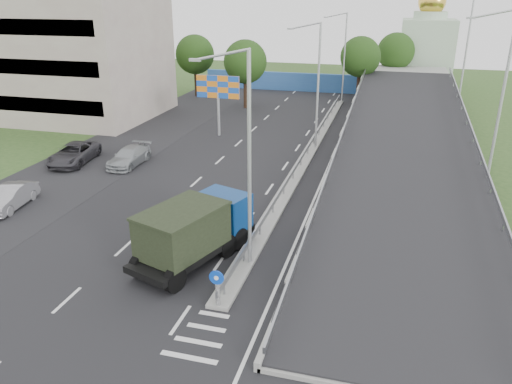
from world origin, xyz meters
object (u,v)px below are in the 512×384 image
(sign_bollard, at_px, (217,288))
(lamp_post_mid, at_px, (316,80))
(church, at_px, (427,48))
(parked_car_c, at_px, (74,154))
(billboard, at_px, (218,90))
(lamp_post_near, at_px, (245,151))
(parked_car_b, at_px, (10,197))
(dump_truck, at_px, (195,229))
(lamp_post_far, at_px, (343,53))
(parked_car_d, at_px, (129,157))

(sign_bollard, distance_m, lamp_post_mid, 24.30)
(church, xyz_separation_m, parked_car_c, (-27.23, -42.51, -4.56))
(lamp_post_mid, distance_m, billboard, 9.47)
(lamp_post_near, xyz_separation_m, parked_car_b, (-15.94, 2.82, -5.11))
(lamp_post_mid, bearing_deg, dump_truck, -97.19)
(lamp_post_far, relative_size, billboard, 1.83)
(church, bearing_deg, lamp_post_far, -125.24)
(billboard, height_order, parked_car_b, billboard)
(lamp_post_far, bearing_deg, sign_bollard, -90.14)
(lamp_post_mid, xyz_separation_m, dump_truck, (-2.54, -20.17, -4.12))
(sign_bollard, relative_size, lamp_post_mid, 0.17)
(lamp_post_near, height_order, dump_truck, lamp_post_near)
(lamp_post_far, distance_m, parked_car_d, 31.15)
(lamp_post_far, bearing_deg, parked_car_c, -121.31)
(dump_truck, xyz_separation_m, parked_car_d, (-10.40, 12.31, -1.01))
(lamp_post_far, xyz_separation_m, parked_car_b, (-15.94, -37.18, -5.11))
(parked_car_b, bearing_deg, parked_car_c, 91.88)
(sign_bollard, bearing_deg, lamp_post_near, 88.36)
(parked_car_c, distance_m, parked_car_d, 4.45)
(lamp_post_near, distance_m, parked_car_d, 18.47)
(lamp_post_mid, relative_size, church, 0.73)
(lamp_post_near, bearing_deg, church, 79.62)
(lamp_post_mid, relative_size, parked_car_d, 2.16)
(dump_truck, relative_size, parked_car_b, 1.74)
(billboard, bearing_deg, lamp_post_mid, -12.38)
(lamp_post_near, relative_size, billboard, 1.83)
(church, height_order, dump_truck, church)
(sign_bollard, relative_size, parked_car_c, 0.31)
(sign_bollard, xyz_separation_m, dump_truck, (-2.43, 3.65, 0.65))
(lamp_post_mid, height_order, billboard, lamp_post_mid)
(lamp_post_mid, height_order, parked_car_b, lamp_post_mid)
(lamp_post_far, bearing_deg, parked_car_b, -113.21)
(sign_bollard, xyz_separation_m, lamp_post_far, (0.11, 43.83, 4.77))
(lamp_post_far, bearing_deg, dump_truck, -93.62)
(billboard, xyz_separation_m, parked_car_b, (-6.83, -19.18, -3.49))
(church, xyz_separation_m, billboard, (-19.00, -32.00, -1.12))
(billboard, bearing_deg, sign_bollard, -70.79)
(sign_bollard, height_order, parked_car_d, sign_bollard)
(sign_bollard, distance_m, lamp_post_near, 6.12)
(lamp_post_mid, relative_size, billboard, 1.83)
(church, xyz_separation_m, parked_car_d, (-22.83, -41.87, -4.63))
(billboard, bearing_deg, parked_car_b, -109.61)
(parked_car_d, bearing_deg, lamp_post_far, 65.44)
(dump_truck, distance_m, parked_car_d, 16.15)
(billboard, bearing_deg, dump_truck, -73.51)
(parked_car_b, bearing_deg, billboard, 63.07)
(lamp_post_far, xyz_separation_m, parked_car_c, (-17.34, -28.51, -5.06))
(sign_bollard, xyz_separation_m, parked_car_b, (-15.83, 6.65, -0.34))
(lamp_post_near, xyz_separation_m, parked_car_c, (-17.34, 11.49, -5.06))
(lamp_post_mid, distance_m, lamp_post_far, 20.00)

